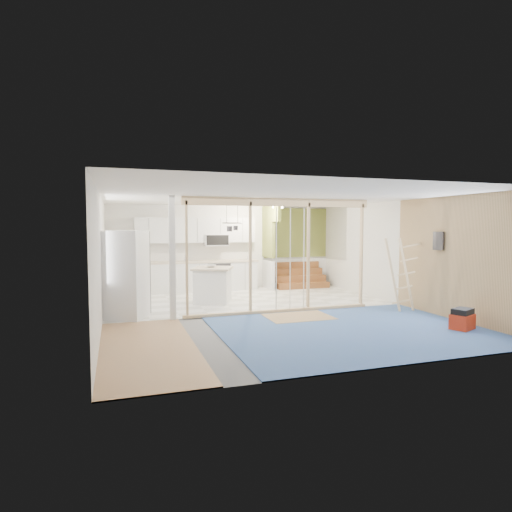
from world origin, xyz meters
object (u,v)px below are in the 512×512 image
object	(u,v)px
toolbox	(462,320)
ladder	(401,274)
fridge	(125,275)
island	(213,285)

from	to	relation	value
toolbox	ladder	world-z (taller)	ladder
fridge	toolbox	bearing A→B (deg)	-2.52
fridge	island	xyz separation A→B (m)	(2.15, 1.22, -0.48)
toolbox	ladder	xyz separation A→B (m)	(0.00, 1.85, 0.66)
fridge	ladder	world-z (taller)	fridge
fridge	ladder	distance (m)	6.15
island	ladder	distance (m)	4.59
ladder	island	bearing A→B (deg)	166.61
island	toolbox	xyz separation A→B (m)	(3.88, -4.26, -0.26)
fridge	toolbox	distance (m)	6.79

